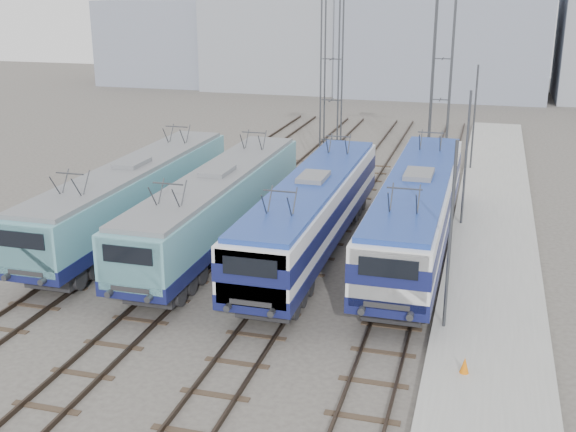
# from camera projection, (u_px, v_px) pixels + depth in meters

# --- Properties ---
(ground) EXTENTS (160.00, 160.00, 0.00)m
(ground) POSITION_uv_depth(u_px,v_px,m) (197.00, 328.00, 26.03)
(ground) COLOR #514C47
(platform) EXTENTS (4.00, 70.00, 0.30)m
(platform) POSITION_uv_depth(u_px,v_px,m) (492.00, 272.00, 30.68)
(platform) COLOR #9E9E99
(platform) RESTS_ON ground
(locomotive_far_left) EXTENTS (2.79, 17.60, 3.31)m
(locomotive_far_left) POSITION_uv_depth(u_px,v_px,m) (132.00, 194.00, 34.73)
(locomotive_far_left) COLOR #13184C
(locomotive_far_left) RESTS_ON ground
(locomotive_center_left) EXTENTS (2.78, 17.55, 3.30)m
(locomotive_center_left) POSITION_uv_depth(u_px,v_px,m) (217.00, 204.00, 33.26)
(locomotive_center_left) COLOR #13184C
(locomotive_center_left) RESTS_ON ground
(locomotive_center_right) EXTENTS (2.79, 17.66, 3.32)m
(locomotive_center_right) POSITION_uv_depth(u_px,v_px,m) (312.00, 209.00, 32.20)
(locomotive_center_right) COLOR #13184C
(locomotive_center_right) RESTS_ON ground
(locomotive_far_right) EXTENTS (2.90, 18.32, 3.44)m
(locomotive_far_right) POSITION_uv_depth(u_px,v_px,m) (417.00, 208.00, 32.15)
(locomotive_far_right) COLOR #13184C
(locomotive_far_right) RESTS_ON ground
(catenary_tower_west) EXTENTS (4.50, 1.20, 12.00)m
(catenary_tower_west) POSITION_uv_depth(u_px,v_px,m) (332.00, 73.00, 44.15)
(catenary_tower_west) COLOR #3F4247
(catenary_tower_west) RESTS_ON ground
(catenary_tower_east) EXTENTS (4.50, 1.20, 12.00)m
(catenary_tower_east) POSITION_uv_depth(u_px,v_px,m) (442.00, 73.00, 44.30)
(catenary_tower_east) COLOR #3F4247
(catenary_tower_east) RESTS_ON ground
(mast_front) EXTENTS (0.12, 0.12, 7.00)m
(mast_front) POSITION_uv_depth(u_px,v_px,m) (450.00, 241.00, 24.57)
(mast_front) COLOR #3F4247
(mast_front) RESTS_ON ground
(mast_mid) EXTENTS (0.12, 0.12, 7.00)m
(mast_mid) POSITION_uv_depth(u_px,v_px,m) (466.00, 162.00, 35.56)
(mast_mid) COLOR #3F4247
(mast_mid) RESTS_ON ground
(mast_rear) EXTENTS (0.12, 0.12, 7.00)m
(mast_rear) POSITION_uv_depth(u_px,v_px,m) (474.00, 120.00, 46.56)
(mast_rear) COLOR #3F4247
(mast_rear) RESTS_ON ground
(safety_cone) EXTENTS (0.29, 0.29, 0.53)m
(safety_cone) POSITION_uv_depth(u_px,v_px,m) (465.00, 365.00, 22.38)
(safety_cone) COLOR orange
(safety_cone) RESTS_ON platform
(building_west) EXTENTS (18.00, 12.00, 14.00)m
(building_west) POSITION_uv_depth(u_px,v_px,m) (288.00, 28.00, 84.30)
(building_west) COLOR #8E949F
(building_west) RESTS_ON ground
(building_center) EXTENTS (22.00, 14.00, 18.00)m
(building_center) POSITION_uv_depth(u_px,v_px,m) (446.00, 11.00, 79.04)
(building_center) COLOR gray
(building_center) RESTS_ON ground
(building_far_west) EXTENTS (14.00, 10.00, 10.00)m
(building_far_west) POSITION_uv_depth(u_px,v_px,m) (164.00, 42.00, 89.05)
(building_far_west) COLOR gray
(building_far_west) RESTS_ON ground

